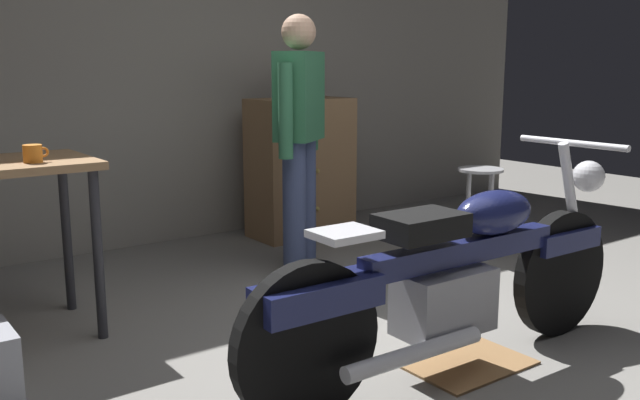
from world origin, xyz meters
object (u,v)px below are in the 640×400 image
at_px(motorcycle, 456,274).
at_px(person_standing, 299,133).
at_px(wooden_dresser, 301,168).
at_px(shop_stool, 480,188).
at_px(mug_orange_travel, 33,154).

xyz_separation_m(motorcycle, person_standing, (0.31, 1.66, 0.48)).
bearing_deg(person_standing, motorcycle, 44.14).
bearing_deg(motorcycle, wooden_dresser, 71.25).
relative_size(shop_stool, mug_orange_travel, 5.40).
height_order(motorcycle, wooden_dresser, wooden_dresser).
distance_m(person_standing, wooden_dresser, 1.09).
height_order(person_standing, shop_stool, person_standing).
distance_m(wooden_dresser, mug_orange_travel, 2.56).
relative_size(motorcycle, shop_stool, 3.42).
xyz_separation_m(shop_stool, wooden_dresser, (-0.66, 1.29, 0.05)).
height_order(wooden_dresser, mug_orange_travel, wooden_dresser).
bearing_deg(shop_stool, person_standing, 160.35).
height_order(shop_stool, mug_orange_travel, mug_orange_travel).
bearing_deg(motorcycle, person_standing, 80.44).
bearing_deg(motorcycle, mug_orange_travel, 135.18).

